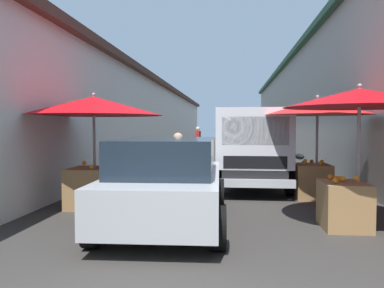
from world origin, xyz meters
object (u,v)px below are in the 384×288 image
at_px(fruit_stall_mid_lane, 356,119).
at_px(plastic_stool, 160,171).
at_px(fruit_stall_far_left, 316,122).
at_px(hatchback_car, 167,181).
at_px(parked_scooter, 295,161).
at_px(delivery_truck, 252,150).
at_px(fruit_stall_near_right, 93,118).
at_px(vendor_by_crates, 178,164).
at_px(vendor_in_shade, 198,140).

height_order(fruit_stall_mid_lane, plastic_stool, fruit_stall_mid_lane).
xyz_separation_m(fruit_stall_far_left, plastic_stool, (2.46, 4.03, -1.42)).
bearing_deg(hatchback_car, fruit_stall_mid_lane, -87.47).
xyz_separation_m(parked_scooter, plastic_stool, (-2.34, 4.35, -0.12)).
bearing_deg(hatchback_car, delivery_truck, -23.23).
bearing_deg(plastic_stool, hatchback_car, -167.93).
distance_m(fruit_stall_mid_lane, delivery_truck, 3.93).
distance_m(fruit_stall_near_right, parked_scooter, 7.95).
xyz_separation_m(fruit_stall_near_right, vendor_by_crates, (0.34, -1.72, -0.97)).
bearing_deg(hatchback_car, vendor_by_crates, 2.04).
distance_m(fruit_stall_mid_lane, hatchback_car, 3.24).
distance_m(delivery_truck, vendor_in_shade, 9.70).
xyz_separation_m(fruit_stall_far_left, parked_scooter, (4.81, -0.32, -1.30)).
bearing_deg(delivery_truck, parked_scooter, -24.68).
height_order(hatchback_car, plastic_stool, hatchback_car).
height_order(vendor_by_crates, vendor_in_shade, vendor_in_shade).
distance_m(fruit_stall_near_right, vendor_by_crates, 2.01).
bearing_deg(parked_scooter, vendor_in_shade, 34.10).
height_order(fruit_stall_near_right, plastic_stool, fruit_stall_near_right).
distance_m(fruit_stall_mid_lane, vendor_by_crates, 3.63).
xyz_separation_m(fruit_stall_near_right, hatchback_car, (-1.39, -1.78, -1.10)).
relative_size(vendor_by_crates, vendor_in_shade, 0.92).
bearing_deg(plastic_stool, parked_scooter, -61.67).
height_order(fruit_stall_mid_lane, parked_scooter, fruit_stall_mid_lane).
relative_size(fruit_stall_mid_lane, plastic_stool, 5.60).
xyz_separation_m(hatchback_car, delivery_truck, (3.70, -1.59, 0.30)).
bearing_deg(vendor_in_shade, vendor_by_crates, -177.11).
distance_m(fruit_stall_mid_lane, fruit_stall_far_left, 2.43).
bearing_deg(vendor_in_shade, parked_scooter, -145.90).
bearing_deg(fruit_stall_near_right, vendor_by_crates, -78.74).
relative_size(fruit_stall_near_right, hatchback_car, 0.72).
bearing_deg(delivery_truck, vendor_in_shade, 13.27).
bearing_deg(parked_scooter, fruit_stall_far_left, 176.22).
bearing_deg(fruit_stall_near_right, delivery_truck, -55.55).
height_order(fruit_stall_near_right, vendor_by_crates, fruit_stall_near_right).
relative_size(fruit_stall_far_left, hatchback_car, 0.61).
height_order(fruit_stall_far_left, vendor_in_shade, fruit_stall_far_left).
distance_m(fruit_stall_mid_lane, parked_scooter, 7.35).
bearing_deg(delivery_truck, fruit_stall_mid_lane, -157.45).
bearing_deg(vendor_in_shade, fruit_stall_near_right, 174.43).
bearing_deg(fruit_stall_mid_lane, fruit_stall_far_left, 2.71).
bearing_deg(fruit_stall_near_right, fruit_stall_far_left, -76.11).
bearing_deg(parked_scooter, fruit_stall_near_right, 139.77).
xyz_separation_m(fruit_stall_far_left, delivery_truck, (1.14, 1.37, -0.71)).
xyz_separation_m(vendor_by_crates, vendor_in_shade, (11.41, 0.58, 0.09)).
height_order(hatchback_car, delivery_truck, delivery_truck).
relative_size(hatchback_car, vendor_in_shade, 2.40).
relative_size(delivery_truck, vendor_by_crates, 3.24).
distance_m(hatchback_car, vendor_in_shade, 13.16).
bearing_deg(hatchback_car, plastic_stool, 12.07).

